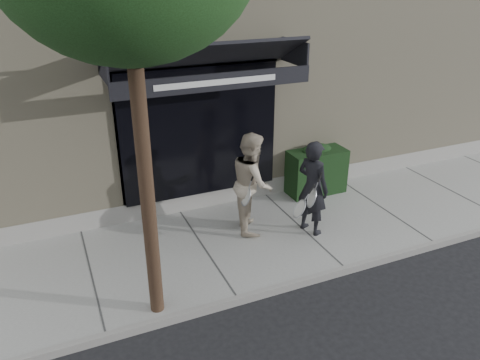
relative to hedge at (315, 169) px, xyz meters
name	(u,v)px	position (x,y,z in m)	size (l,w,h in m)	color
ground	(299,231)	(-1.10, -1.25, -0.66)	(80.00, 80.00, 0.00)	black
sidewalk	(299,228)	(-1.10, -1.25, -0.60)	(20.00, 3.00, 0.12)	gray
curb	(345,270)	(-1.10, -2.80, -0.59)	(20.00, 0.10, 0.14)	gray
building_facade	(210,53)	(-1.11, 3.71, 2.08)	(14.30, 8.04, 5.64)	#BBAF8E
hedge	(315,169)	(0.00, 0.00, 0.00)	(1.30, 0.70, 1.14)	black
pedestrian_front	(313,188)	(-1.01, -1.49, 0.38)	(0.87, 0.86, 1.84)	black
pedestrian_back	(252,182)	(-2.00, -0.93, 0.44)	(0.99, 1.13, 1.95)	#BCAD97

